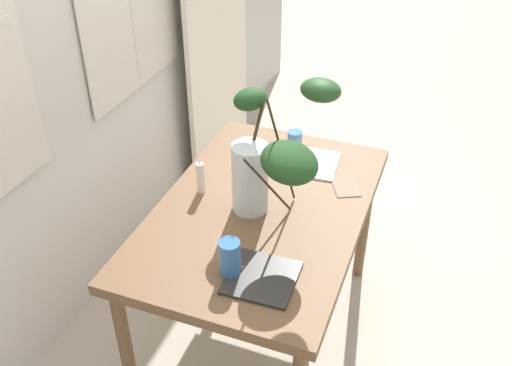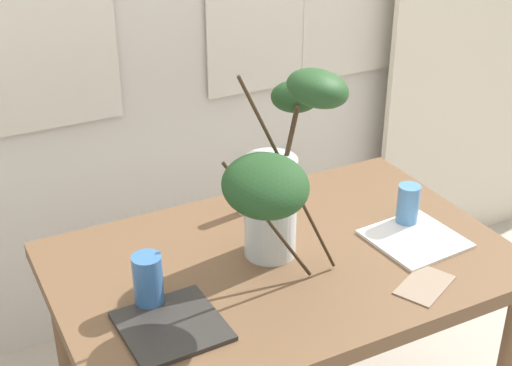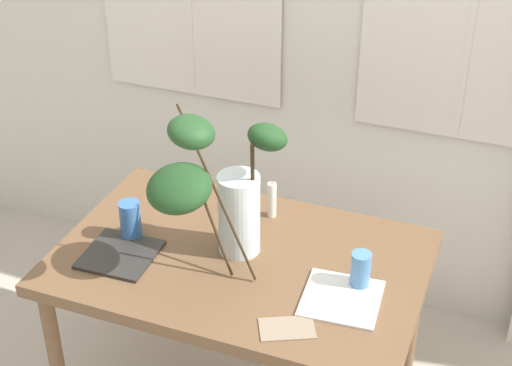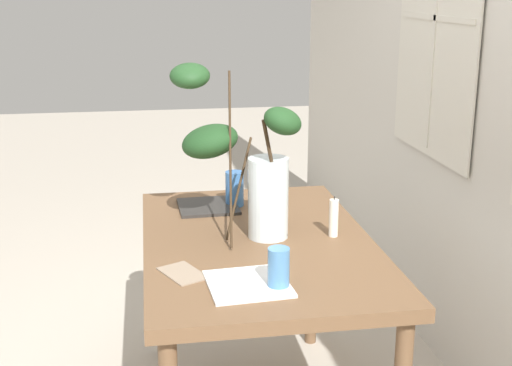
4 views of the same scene
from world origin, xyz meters
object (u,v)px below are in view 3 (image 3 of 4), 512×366
object	(u,v)px
dining_table	(240,275)
pillar_candle	(272,200)
vase_with_branches	(220,195)
plate_square_right	(342,298)
plate_square_left	(120,254)
drinking_glass_blue_left	(131,220)
drinking_glass_blue_right	(361,270)

from	to	relation	value
dining_table	pillar_candle	size ratio (longest dim) A/B	8.29
vase_with_branches	plate_square_right	size ratio (longest dim) A/B	2.62
dining_table	plate_square_left	distance (m)	0.42
drinking_glass_blue_left	plate_square_right	distance (m)	0.79
dining_table	vase_with_branches	xyz separation A→B (m)	(-0.05, -0.04, 0.34)
dining_table	plate_square_left	bearing A→B (deg)	-159.65
drinking_glass_blue_right	plate_square_left	bearing A→B (deg)	-170.33
plate_square_right	drinking_glass_blue_right	bearing A→B (deg)	68.14
drinking_glass_blue_left	plate_square_left	xyz separation A→B (m)	(0.01, -0.11, -0.07)
vase_with_branches	plate_square_left	size ratio (longest dim) A/B	2.68
vase_with_branches	pillar_candle	distance (m)	0.38
vase_with_branches	drinking_glass_blue_left	world-z (taller)	vase_with_branches
vase_with_branches	plate_square_left	world-z (taller)	vase_with_branches
dining_table	pillar_candle	bearing A→B (deg)	86.94
drinking_glass_blue_left	pillar_candle	size ratio (longest dim) A/B	0.96
dining_table	vase_with_branches	world-z (taller)	vase_with_branches
dining_table	drinking_glass_blue_left	distance (m)	0.43
dining_table	plate_square_left	world-z (taller)	plate_square_left
pillar_candle	plate_square_right	bearing A→B (deg)	-44.81
drinking_glass_blue_right	pillar_candle	distance (m)	0.49
plate_square_right	pillar_candle	bearing A→B (deg)	135.19
drinking_glass_blue_right	drinking_glass_blue_left	bearing A→B (deg)	-178.24
plate_square_right	dining_table	bearing A→B (deg)	166.45
drinking_glass_blue_right	plate_square_right	bearing A→B (deg)	-111.86
vase_with_branches	drinking_glass_blue_left	size ratio (longest dim) A/B	4.42
vase_with_branches	plate_square_right	distance (m)	0.51
dining_table	plate_square_right	xyz separation A→B (m)	(0.38, -0.09, 0.08)
drinking_glass_blue_right	pillar_candle	size ratio (longest dim) A/B	0.85
drinking_glass_blue_right	plate_square_left	size ratio (longest dim) A/B	0.54
plate_square_left	plate_square_right	size ratio (longest dim) A/B	0.98
plate_square_right	pillar_candle	xyz separation A→B (m)	(-0.37, 0.37, 0.06)
plate_square_left	plate_square_right	bearing A→B (deg)	3.72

